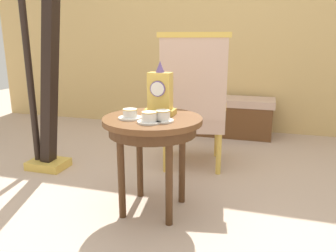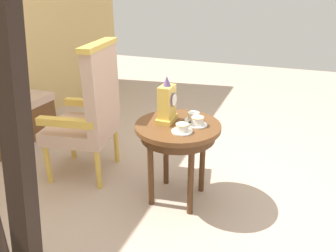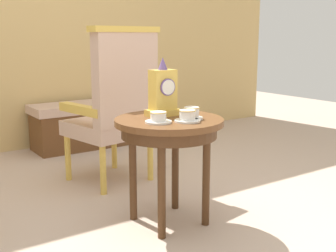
{
  "view_description": "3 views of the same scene",
  "coord_description": "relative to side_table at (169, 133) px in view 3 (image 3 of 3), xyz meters",
  "views": [
    {
      "loc": [
        0.73,
        -1.84,
        1.08
      ],
      "look_at": [
        0.14,
        0.1,
        0.55
      ],
      "focal_mm": 35.21,
      "sensor_mm": 36.0,
      "label": 1
    },
    {
      "loc": [
        -1.91,
        -0.67,
        1.51
      ],
      "look_at": [
        -0.02,
        0.06,
        0.64
      ],
      "focal_mm": 34.17,
      "sensor_mm": 36.0,
      "label": 2
    },
    {
      "loc": [
        -1.31,
        -1.99,
        1.08
      ],
      "look_at": [
        0.09,
        0.06,
        0.57
      ],
      "focal_mm": 47.05,
      "sensor_mm": 36.0,
      "label": 3
    }
  ],
  "objects": [
    {
      "name": "ground_plane",
      "position": [
        -0.07,
        -0.02,
        -0.54
      ],
      "size": [
        10.0,
        10.0,
        0.0
      ],
      "primitive_type": "plane",
      "color": "#BCA38E"
    },
    {
      "name": "window_bench",
      "position": [
        0.29,
        1.93,
        -0.32
      ],
      "size": [
        0.94,
        0.4,
        0.44
      ],
      "color": "#CCA893",
      "rests_on": "ground"
    },
    {
      "name": "teacup_left",
      "position": [
        -0.12,
        -0.07,
        0.11
      ],
      "size": [
        0.14,
        0.14,
        0.06
      ],
      "color": "white",
      "rests_on": "side_table"
    },
    {
      "name": "teacup_center",
      "position": [
        0.09,
        -0.08,
        0.11
      ],
      "size": [
        0.13,
        0.13,
        0.07
      ],
      "color": "white",
      "rests_on": "side_table"
    },
    {
      "name": "wall_back",
      "position": [
        -0.07,
        2.23,
        0.86
      ],
      "size": [
        6.0,
        0.1,
        2.8
      ],
      "primitive_type": "cube",
      "color": "tan",
      "rests_on": "ground"
    },
    {
      "name": "armchair",
      "position": [
        0.08,
        0.79,
        0.05
      ],
      "size": [
        0.63,
        0.62,
        1.14
      ],
      "color": "#CCA893",
      "rests_on": "ground"
    },
    {
      "name": "mantel_clock",
      "position": [
        0.02,
        0.09,
        0.22
      ],
      "size": [
        0.19,
        0.11,
        0.34
      ],
      "color": "gold",
      "rests_on": "side_table"
    },
    {
      "name": "side_table",
      "position": [
        0.0,
        0.0,
        0.0
      ],
      "size": [
        0.62,
        0.62,
        0.62
      ],
      "color": "brown",
      "rests_on": "ground"
    },
    {
      "name": "teacup_right",
      "position": [
        0.03,
        -0.13,
        0.11
      ],
      "size": [
        0.14,
        0.14,
        0.06
      ],
      "color": "white",
      "rests_on": "side_table"
    }
  ]
}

